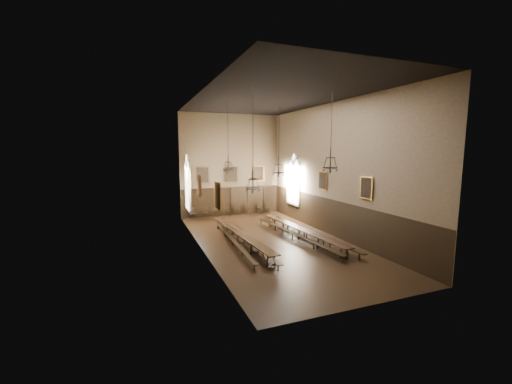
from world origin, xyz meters
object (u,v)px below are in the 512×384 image
chair_2 (215,214)px  table_left (241,239)px  chair_3 (227,213)px  chandelier_back_left (228,164)px  bench_left_inner (251,241)px  chair_4 (238,213)px  table_right (301,234)px  chair_0 (193,215)px  chandelier_front_right (330,163)px  bench_right_outer (307,233)px  chair_7 (268,210)px  bench_left_outer (233,241)px  chair_1 (205,215)px  bench_right_inner (292,235)px  chair_5 (248,211)px  chandelier_back_right (279,168)px  chair_6 (260,210)px  chandelier_front_left (253,180)px

chair_2 → table_left: bearing=-91.2°
chair_3 → chandelier_back_left: bearing=-85.0°
bench_left_inner → chair_4: size_ratio=10.86×
table_left → table_right: 4.11m
chair_0 → chandelier_front_right: chandelier_front_right is taller
bench_right_outer → table_right: bearing=-154.5°
chair_3 → chair_7: (3.97, 0.04, 0.00)m
table_left → bench_left_outer: (-0.56, -0.08, -0.10)m
chair_1 → chair_7: size_ratio=0.89×
bench_right_inner → chair_5: (-0.10, 8.53, 0.00)m
bench_right_inner → chandelier_back_right: bearing=84.1°
chair_2 → chair_6: size_ratio=0.96×
table_left → chandelier_back_left: size_ratio=2.04×
table_left → chandelier_back_left: 5.20m
chair_0 → chair_2: bearing=-20.5°
chair_7 → table_left: bearing=-108.1°
table_right → chair_1: chair_1 is taller
bench_right_outer → chandelier_front_right: (-0.35, -2.99, 4.83)m
chair_2 → chandelier_back_right: chandelier_back_right is taller
table_left → chandelier_front_left: size_ratio=1.77×
bench_right_outer → chair_5: (-1.21, 8.49, -0.01)m
chair_1 → chair_2: chair_2 is taller
bench_left_outer → chair_5: bearing=64.7°
bench_left_inner → chair_3: size_ratio=9.51×
table_right → chair_5: bearing=94.3°
chair_2 → chandelier_back_right: (3.43, -5.64, 4.23)m
chair_5 → chair_0: bearing=-170.5°
chandelier_front_left → chair_0: bearing=96.3°
bench_right_inner → chandelier_front_left: (-3.84, -2.82, 4.00)m
chair_2 → chandelier_front_left: bearing=-92.0°
bench_right_outer → chair_5: chair_5 is taller
chair_3 → chair_5: size_ratio=1.03×
bench_right_inner → chandelier_front_left: chandelier_front_left is taller
chair_2 → chandelier_front_left: (-0.71, -11.35, 4.02)m
bench_left_outer → chair_7: bearing=54.6°
chair_6 → chair_7: size_ratio=0.94×
chair_0 → chandelier_back_right: bearing=-65.3°
bench_left_inner → chandelier_back_right: bearing=43.3°
chair_4 → chandelier_front_right: (1.84, -11.42, 4.87)m
chair_7 → chandelier_back_left: (-5.46, -5.82, 4.60)m
bench_left_inner → chair_7: size_ratio=9.37×
chair_3 → chandelier_back_left: 7.54m
bench_left_outer → bench_left_inner: size_ratio=0.95×
chair_1 → chair_2: bearing=11.5°
bench_right_inner → chair_2: chair_2 is taller
bench_left_outer → chair_1: (0.11, 8.52, 0.02)m
bench_left_outer → bench_right_inner: size_ratio=0.88×
chair_0 → chandelier_front_left: 12.16m
table_right → chair_2: size_ratio=10.14×
bench_left_inner → chandelier_back_right: size_ratio=1.94×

